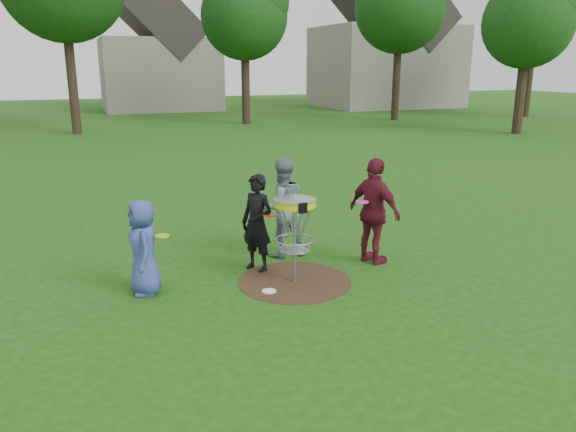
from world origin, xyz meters
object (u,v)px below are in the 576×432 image
object	(u,v)px
player_grey	(282,208)
player_maroon	(374,212)
player_blue	(143,247)
player_black	(257,223)
disc_golf_basket	(295,220)

from	to	relation	value
player_grey	player_maroon	xyz separation A→B (m)	(1.34, -0.90, 0.03)
player_blue	player_black	bearing A→B (deg)	98.99
player_blue	player_maroon	xyz separation A→B (m)	(3.83, -0.02, 0.20)
player_grey	player_black	bearing A→B (deg)	37.67
player_blue	player_grey	size ratio (longest dim) A/B	0.81
player_blue	player_grey	bearing A→B (deg)	107.98
player_black	disc_golf_basket	world-z (taller)	player_black
player_maroon	disc_golf_basket	size ratio (longest dim) A/B	1.32
player_blue	player_black	distance (m)	1.90
player_black	player_grey	world-z (taller)	player_grey
player_grey	disc_golf_basket	bearing A→B (deg)	76.23
player_black	player_maroon	size ratio (longest dim) A/B	0.89
player_blue	player_maroon	bearing A→B (deg)	88.19
player_maroon	disc_golf_basket	world-z (taller)	player_maroon
player_black	player_maroon	xyz separation A→B (m)	(1.97, -0.37, 0.10)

